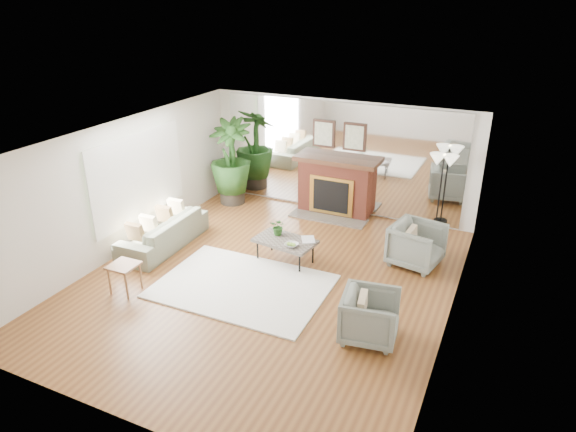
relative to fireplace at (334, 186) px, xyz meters
The scene contains 18 objects.
ground 3.33m from the fireplace, 90.00° to the right, with size 7.00×7.00×0.00m, color brown.
wall_left 4.46m from the fireplace, 132.54° to the right, with size 0.02×7.00×2.50m, color silver.
wall_right 4.46m from the fireplace, 47.46° to the right, with size 0.02×7.00×2.50m, color silver.
wall_back 0.63m from the fireplace, 90.00° to the left, with size 6.00×0.02×2.50m, color silver.
mirror_panel 0.63m from the fireplace, 90.00° to the left, with size 5.40×0.04×2.40m, color silver.
window_panel 4.17m from the fireplace, 135.99° to the right, with size 0.04×2.40×1.50m, color #B2E09E.
fireplace is the anchor object (origin of this frame).
area_rug 3.68m from the fireplace, 94.74° to the right, with size 2.81×2.01×0.03m, color white.
coffee_table 2.51m from the fireplace, 90.72° to the right, with size 1.18×0.79×0.44m.
sofa 3.83m from the fireplace, 130.02° to the right, with size 2.04×0.80×0.60m, color gray.
armchair_back 2.71m from the fireplace, 36.42° to the right, with size 0.84×0.87×0.79m, color gray.
armchair_front 4.55m from the fireplace, 63.38° to the right, with size 0.78×0.80×0.73m, color gray.
side_table 4.96m from the fireplace, 113.61° to the right, with size 0.45×0.45×0.50m.
potted_ficus 2.46m from the fireplace, behind, with size 1.09×1.09×1.99m.
floor_lamp 2.41m from the fireplace, ahead, with size 0.55×0.31×1.70m.
tabletop_plant 2.36m from the fireplace, 95.62° to the right, with size 0.29×0.25×0.33m, color #2C5720.
fruit_bowl 2.70m from the fireplace, 86.09° to the right, with size 0.24×0.24×0.06m, color brown.
book 2.42m from the fireplace, 83.81° to the right, with size 0.23×0.32×0.02m, color brown.
Camera 1 is at (3.53, -6.80, 4.58)m, focal length 32.00 mm.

